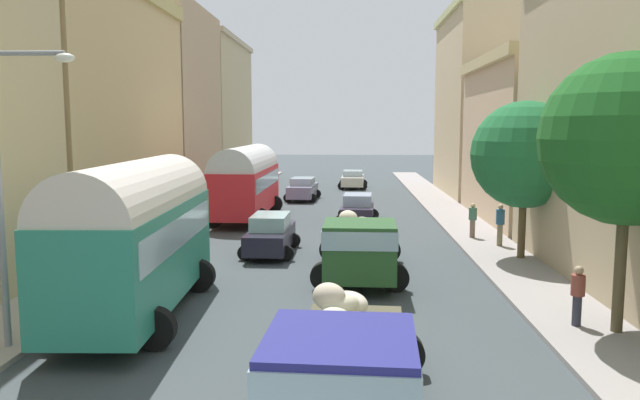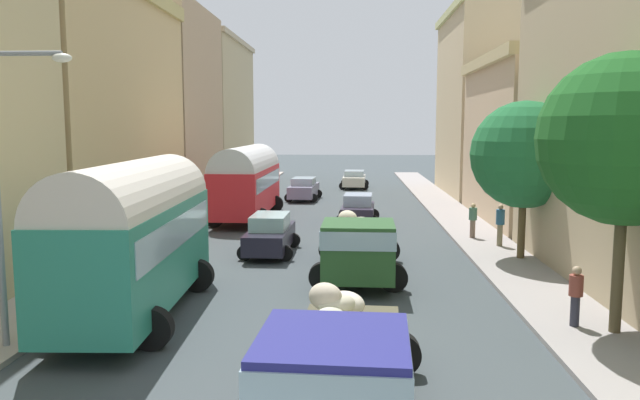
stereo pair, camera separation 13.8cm
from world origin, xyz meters
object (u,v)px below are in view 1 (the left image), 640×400
(parked_bus_0, at_px, (136,231))
(parked_bus_1, at_px, (246,179))
(pedestrian_1, at_px, (500,223))
(pedestrian_2, at_px, (473,219))
(car_0, at_px, (358,209))
(pedestrian_3, at_px, (578,294))
(car_2, at_px, (271,234))
(streetlamp_near, at_px, (9,175))
(car_3, at_px, (303,189))
(cargo_truck_1, at_px, (360,246))
(car_1, at_px, (353,179))
(cargo_truck_0, at_px, (345,371))

(parked_bus_0, relative_size, parked_bus_1, 0.92)
(parked_bus_0, bearing_deg, pedestrian_1, 38.89)
(parked_bus_1, xyz_separation_m, pedestrian_2, (11.24, -5.81, -1.26))
(car_0, bearing_deg, pedestrian_3, -72.71)
(car_0, height_order, pedestrian_3, pedestrian_3)
(pedestrian_1, bearing_deg, car_2, -171.68)
(pedestrian_2, distance_m, streetlamp_near, 19.67)
(pedestrian_1, distance_m, pedestrian_2, 2.01)
(car_3, distance_m, pedestrian_3, 28.41)
(cargo_truck_1, relative_size, pedestrian_1, 3.77)
(car_0, height_order, car_2, car_2)
(parked_bus_1, relative_size, pedestrian_1, 4.69)
(car_1, distance_m, pedestrian_2, 23.65)
(parked_bus_0, relative_size, car_2, 1.89)
(cargo_truck_1, distance_m, car_2, 5.50)
(pedestrian_2, distance_m, pedestrian_3, 12.24)
(cargo_truck_1, height_order, car_0, cargo_truck_1)
(parked_bus_0, height_order, car_1, parked_bus_0)
(parked_bus_1, distance_m, pedestrian_3, 21.39)
(cargo_truck_0, distance_m, car_3, 32.90)
(car_0, distance_m, pedestrian_3, 17.83)
(car_1, height_order, streetlamp_near, streetlamp_near)
(pedestrian_1, bearing_deg, car_0, 131.52)
(cargo_truck_0, height_order, car_2, cargo_truck_0)
(parked_bus_0, bearing_deg, pedestrian_2, 45.73)
(parked_bus_0, xyz_separation_m, car_3, (2.50, 26.29, -1.56))
(streetlamp_near, bearing_deg, car_3, 81.51)
(cargo_truck_1, bearing_deg, car_0, 89.51)
(parked_bus_1, bearing_deg, pedestrian_3, -57.65)
(pedestrian_2, xyz_separation_m, streetlamp_near, (-13.12, -14.32, 3.12))
(cargo_truck_0, bearing_deg, pedestrian_1, 68.41)
(cargo_truck_1, xyz_separation_m, car_3, (-3.57, 22.17, -0.40))
(cargo_truck_1, distance_m, pedestrian_1, 8.19)
(car_2, xyz_separation_m, pedestrian_3, (8.93, -8.99, 0.16))
(car_3, bearing_deg, cargo_truck_1, -80.85)
(cargo_truck_0, height_order, car_1, cargo_truck_0)
(car_2, bearing_deg, car_1, 82.45)
(cargo_truck_0, height_order, pedestrian_3, cargo_truck_0)
(cargo_truck_0, relative_size, streetlamp_near, 1.04)
(parked_bus_1, xyz_separation_m, pedestrian_3, (11.43, -18.04, -1.26))
(parked_bus_1, distance_m, cargo_truck_1, 14.60)
(pedestrian_2, bearing_deg, car_1, 102.82)
(parked_bus_1, bearing_deg, car_0, -9.45)
(pedestrian_2, bearing_deg, car_2, -159.65)
(car_1, height_order, pedestrian_3, pedestrian_3)
(parked_bus_0, xyz_separation_m, pedestrian_3, (11.48, -0.66, -1.39))
(cargo_truck_1, xyz_separation_m, pedestrian_2, (5.21, 7.45, -0.22))
(cargo_truck_0, height_order, pedestrian_2, cargo_truck_0)
(car_0, distance_m, car_2, 8.81)
(car_2, bearing_deg, parked_bus_1, 105.45)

